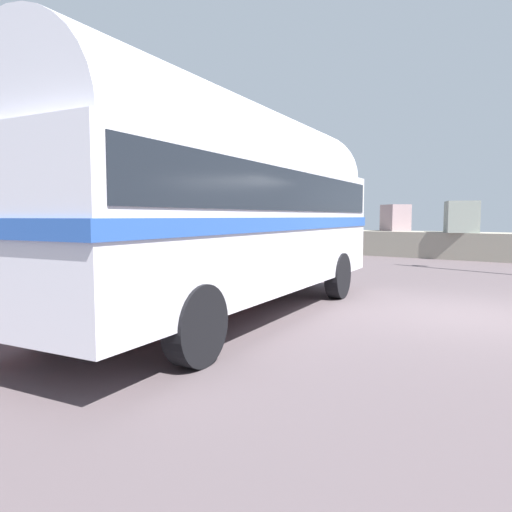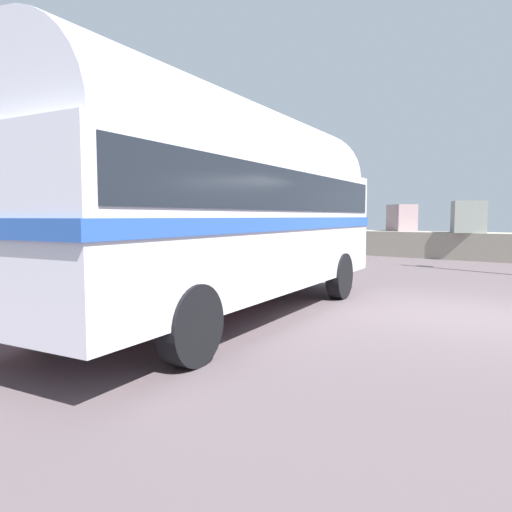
# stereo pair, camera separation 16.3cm
# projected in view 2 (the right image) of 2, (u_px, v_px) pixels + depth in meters

# --- Properties ---
(ground) EXTENTS (32.00, 26.00, 0.02)m
(ground) POSITION_uv_depth(u_px,v_px,m) (474.00, 317.00, 8.26)
(ground) COLOR #504549
(vintage_coach) EXTENTS (3.82, 8.86, 3.70)m
(vintage_coach) POSITION_uv_depth(u_px,v_px,m) (229.00, 198.00, 8.16)
(vintage_coach) COLOR black
(vintage_coach) RESTS_ON ground
(second_coach) EXTENTS (3.75, 8.86, 3.70)m
(second_coach) POSITION_uv_depth(u_px,v_px,m) (49.00, 203.00, 10.66)
(second_coach) COLOR black
(second_coach) RESTS_ON ground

